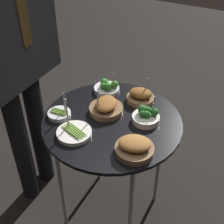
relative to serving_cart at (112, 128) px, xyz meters
The scene contains 10 objects.
ground_plane 0.70m from the serving_cart, ahead, with size 8.00×8.00×0.00m, color black.
serving_cart is the anchor object (origin of this frame).
bowl_roast_front_center 0.11m from the serving_cart, 50.91° to the left, with size 0.17×0.17×0.15m.
bowl_broccoli_mid_right 0.18m from the serving_cart, 64.51° to the right, with size 0.13×0.13×0.14m.
bowl_asparagus_front_left 0.27m from the serving_cart, 109.50° to the left, with size 0.11×0.11×0.13m.
bowl_roast_far_rim 0.26m from the serving_cart, 129.48° to the right, with size 0.17×0.17×0.07m.
bowl_asparagus_center 0.22m from the serving_cart, 148.32° to the left, with size 0.16×0.16×0.18m.
bowl_broccoli_near_rim 0.27m from the serving_cart, 32.90° to the left, with size 0.14×0.14×0.12m.
bowl_roast_front_right 0.24m from the serving_cart, 15.90° to the right, with size 0.15×0.15×0.13m.
waiter_figure 0.68m from the serving_cart, 92.85° to the left, with size 0.64×0.24×1.73m.
Camera 1 is at (-1.06, -0.54, 1.72)m, focal length 50.00 mm.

